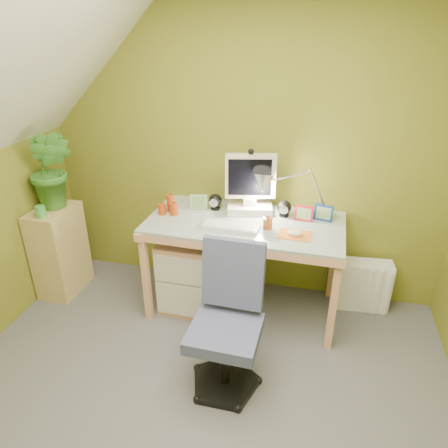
% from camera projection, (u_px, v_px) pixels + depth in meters
% --- Properties ---
extents(floor, '(3.20, 3.20, 0.01)m').
position_uv_depth(floor, '(182.00, 433.00, 2.34)').
color(floor, '#57575D').
rests_on(floor, ground).
extents(wall_back, '(3.20, 0.01, 2.40)m').
position_uv_depth(wall_back, '(242.00, 151.00, 3.21)').
color(wall_back, olive).
rests_on(wall_back, floor).
extents(desk, '(1.46, 0.76, 0.78)m').
position_uv_depth(desk, '(244.00, 266.00, 3.22)').
color(desk, tan).
rests_on(desk, floor).
extents(monitor, '(0.43, 0.30, 0.53)m').
position_uv_depth(monitor, '(250.00, 179.00, 3.09)').
color(monitor, silver).
rests_on(monitor, desk).
extents(speaker_left, '(0.11, 0.11, 0.13)m').
position_uv_depth(speaker_left, '(215.00, 202.00, 3.22)').
color(speaker_left, black).
rests_on(speaker_left, desk).
extents(speaker_right, '(0.13, 0.13, 0.13)m').
position_uv_depth(speaker_right, '(284.00, 208.00, 3.10)').
color(speaker_right, black).
rests_on(speaker_right, desk).
extents(keyboard, '(0.41, 0.14, 0.02)m').
position_uv_depth(keyboard, '(230.00, 227.00, 2.94)').
color(keyboard, silver).
rests_on(keyboard, desk).
extents(mousepad, '(0.23, 0.17, 0.01)m').
position_uv_depth(mousepad, '(295.00, 235.00, 2.85)').
color(mousepad, orange).
rests_on(mousepad, desk).
extents(mouse, '(0.12, 0.09, 0.04)m').
position_uv_depth(mouse, '(295.00, 233.00, 2.84)').
color(mouse, white).
rests_on(mouse, mousepad).
extents(amber_tumbler, '(0.08, 0.08, 0.09)m').
position_uv_depth(amber_tumbler, '(268.00, 223.00, 2.92)').
color(amber_tumbler, brown).
rests_on(amber_tumbler, desk).
extents(candle_cluster, '(0.19, 0.17, 0.13)m').
position_uv_depth(candle_cluster, '(169.00, 205.00, 3.16)').
color(candle_cluster, '#B43C0F').
rests_on(candle_cluster, desk).
extents(photo_frame_red, '(0.13, 0.04, 0.11)m').
position_uv_depth(photo_frame_red, '(304.00, 213.00, 3.04)').
color(photo_frame_red, red).
rests_on(photo_frame_red, desk).
extents(photo_frame_blue, '(0.14, 0.05, 0.12)m').
position_uv_depth(photo_frame_blue, '(324.00, 213.00, 3.04)').
color(photo_frame_blue, navy).
rests_on(photo_frame_blue, desk).
extents(photo_frame_green, '(0.13, 0.05, 0.11)m').
position_uv_depth(photo_frame_green, '(199.00, 202.00, 3.23)').
color(photo_frame_green, '#9FC084').
rests_on(photo_frame_green, desk).
extents(desk_lamp, '(0.56, 0.35, 0.56)m').
position_uv_depth(desk_lamp, '(311.00, 182.00, 2.99)').
color(desk_lamp, '#B4B5B9').
rests_on(desk_lamp, desk).
extents(side_ledge, '(0.28, 0.43, 0.76)m').
position_uv_depth(side_ledge, '(60.00, 251.00, 3.45)').
color(side_ledge, tan).
rests_on(side_ledge, floor).
extents(potted_plant, '(0.36, 0.30, 0.64)m').
position_uv_depth(potted_plant, '(51.00, 170.00, 3.18)').
color(potted_plant, '#3B7B29').
rests_on(potted_plant, side_ledge).
extents(green_cup, '(0.09, 0.09, 0.09)m').
position_uv_depth(green_cup, '(41.00, 212.00, 3.13)').
color(green_cup, green).
rests_on(green_cup, side_ledge).
extents(task_chair, '(0.49, 0.49, 0.86)m').
position_uv_depth(task_chair, '(225.00, 332.00, 2.47)').
color(task_chair, '#464C73').
rests_on(task_chair, floor).
extents(radiator, '(0.43, 0.20, 0.41)m').
position_uv_depth(radiator, '(363.00, 285.00, 3.30)').
color(radiator, white).
rests_on(radiator, floor).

